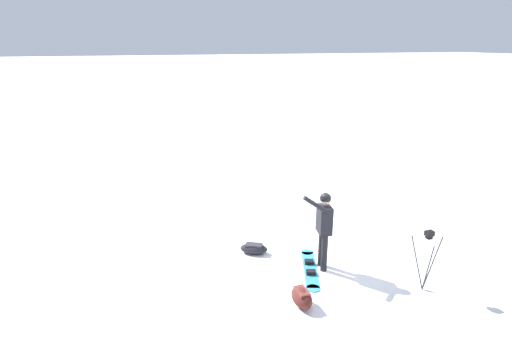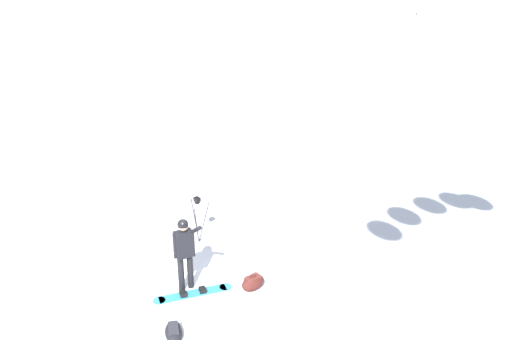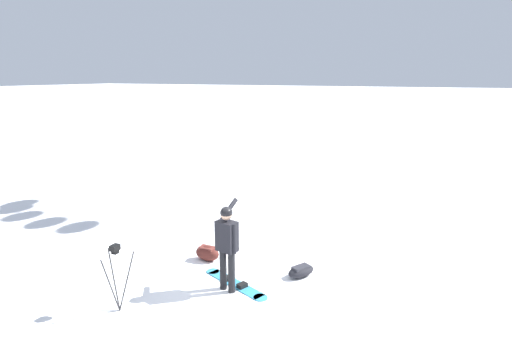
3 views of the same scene
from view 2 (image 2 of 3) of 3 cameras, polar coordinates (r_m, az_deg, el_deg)
ground_plane at (r=12.88m, az=-8.14°, el=-11.71°), size 300.00×300.00×0.00m
snowboarder at (r=12.14m, az=-7.49°, el=-7.98°), size 0.46×0.73×1.78m
snowboard at (r=12.51m, az=-6.60°, el=-12.65°), size 1.69×0.83×0.10m
gear_bag_large at (r=11.36m, az=-8.61°, el=-16.33°), size 0.61×0.73×0.23m
camera_tripod at (r=14.01m, az=-6.10°, el=-4.20°), size 0.55×0.55×1.29m
gear_bag_small at (r=12.49m, az=-0.33°, el=-11.65°), size 0.59×0.34×0.35m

